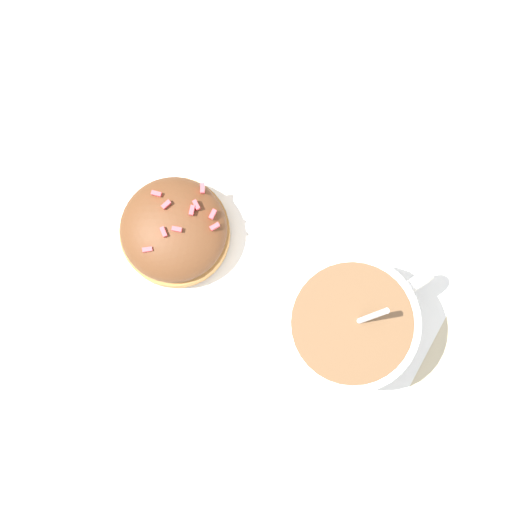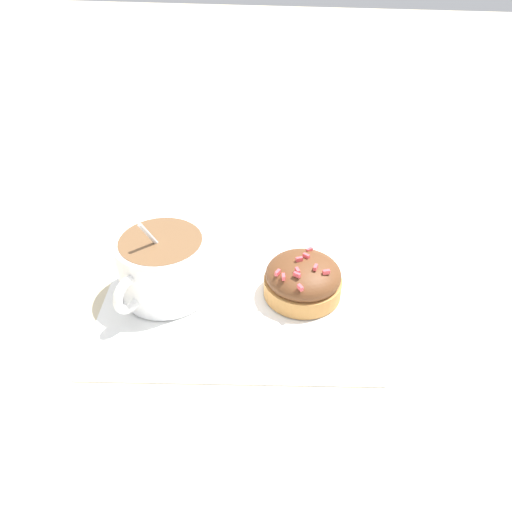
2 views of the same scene
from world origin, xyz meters
The scene contains 4 objects.
ground_plane centered at (0.00, 0.00, 0.00)m, with size 3.00×3.00×0.00m, color #C6B793.
paper_napkin centered at (0.00, 0.00, 0.00)m, with size 0.30×0.28×0.00m.
coffee_cup centered at (0.07, 0.02, 0.04)m, with size 0.09×0.11×0.09m.
frosted_pastry centered at (-0.07, 0.00, 0.02)m, with size 0.08×0.08×0.05m.
Camera 1 is at (0.04, -0.05, 0.64)m, focal length 60.00 mm.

